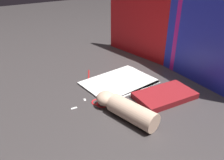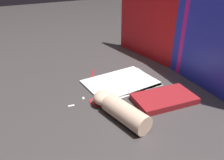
{
  "view_description": "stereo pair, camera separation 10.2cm",
  "coord_description": "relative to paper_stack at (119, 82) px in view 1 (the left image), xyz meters",
  "views": [
    {
      "loc": [
        0.71,
        -0.57,
        0.53
      ],
      "look_at": [
        -0.0,
        -0.01,
        0.06
      ],
      "focal_mm": 35.0,
      "sensor_mm": 36.0,
      "label": 1
    },
    {
      "loc": [
        0.77,
        -0.49,
        0.53
      ],
      "look_at": [
        -0.0,
        -0.01,
        0.06
      ],
      "focal_mm": 35.0,
      "sensor_mm": 36.0,
      "label": 2
    }
  ],
  "objects": [
    {
      "name": "ground_plane",
      "position": [
        0.05,
        -0.07,
        -0.0
      ],
      "size": [
        6.0,
        6.0,
        0.0
      ],
      "primitive_type": "plane",
      "color": "#3D3838"
    },
    {
      "name": "hand_forearm",
      "position": [
        0.23,
        -0.17,
        0.03
      ],
      "size": [
        0.29,
        0.12,
        0.08
      ],
      "color": "beige",
      "rests_on": "ground_plane"
    },
    {
      "name": "book_closed",
      "position": [
        0.24,
        0.07,
        0.01
      ],
      "size": [
        0.2,
        0.29,
        0.03
      ],
      "color": "maroon",
      "rests_on": "ground_plane"
    },
    {
      "name": "paper_stack",
      "position": [
        0.0,
        0.0,
        0.0
      ],
      "size": [
        0.26,
        0.37,
        0.01
      ],
      "color": "white",
      "rests_on": "ground_plane"
    },
    {
      "name": "scissors",
      "position": [
        0.09,
        -0.17,
        -0.0
      ],
      "size": [
        0.12,
        0.16,
        0.01
      ],
      "color": "silver",
      "rests_on": "ground_plane"
    },
    {
      "name": "backdrop_panel_right",
      "position": [
        0.31,
        0.35,
        0.19
      ],
      "size": [
        0.51,
        0.03,
        0.4
      ],
      "color": "#D81E9E",
      "rests_on": "ground_plane"
    },
    {
      "name": "pen",
      "position": [
        -0.17,
        -0.08,
        -0.0
      ],
      "size": [
        0.11,
        0.08,
        0.01
      ],
      "color": "red",
      "rests_on": "ground_plane"
    },
    {
      "name": "backdrop_panel_left",
      "position": [
        -0.2,
        0.35,
        0.22
      ],
      "size": [
        0.57,
        0.04,
        0.44
      ],
      "color": "red",
      "rests_on": "ground_plane"
    },
    {
      "name": "paper_scrap_mid",
      "position": [
        0.06,
        -0.3,
        -0.0
      ],
      "size": [
        0.01,
        0.03,
        0.0
      ],
      "color": "white",
      "rests_on": "ground_plane"
    },
    {
      "name": "paper_scrap_near",
      "position": [
        0.03,
        -0.23,
        -0.0
      ],
      "size": [
        0.02,
        0.01,
        0.0
      ],
      "color": "white",
      "rests_on": "ground_plane"
    },
    {
      "name": "backdrop_panel_center",
      "position": [
        0.06,
        0.35,
        0.21
      ],
      "size": [
        0.88,
        0.15,
        0.42
      ],
      "color": "#2833D1",
      "rests_on": "ground_plane"
    }
  ]
}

